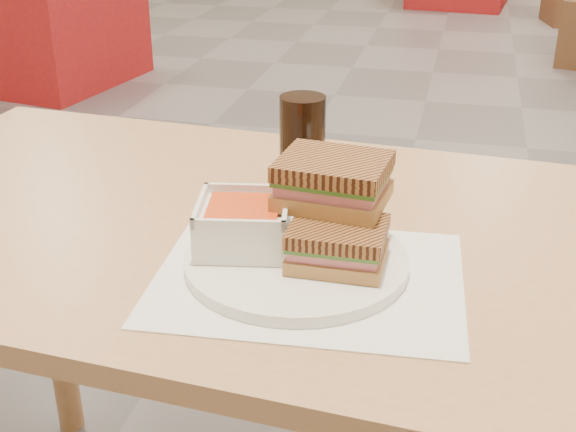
% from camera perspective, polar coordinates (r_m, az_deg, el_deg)
% --- Properties ---
extents(main_table, '(1.25, 0.79, 0.75)m').
position_cam_1_polar(main_table, '(1.10, -3.69, -5.57)').
color(main_table, tan).
rests_on(main_table, ground).
extents(tray_liner, '(0.38, 0.30, 0.00)m').
position_cam_1_polar(tray_liner, '(0.90, 1.56, -4.64)').
color(tray_liner, white).
rests_on(tray_liner, main_table).
extents(plate, '(0.27, 0.27, 0.01)m').
position_cam_1_polar(plate, '(0.91, 0.65, -3.44)').
color(plate, white).
rests_on(plate, tray_liner).
extents(soup_bowl, '(0.13, 0.13, 0.06)m').
position_cam_1_polar(soup_bowl, '(0.93, -3.37, -0.72)').
color(soup_bowl, white).
rests_on(soup_bowl, plate).
extents(panini_lower, '(0.11, 0.09, 0.05)m').
position_cam_1_polar(panini_lower, '(0.89, 3.75, -2.11)').
color(panini_lower, '#B38343').
rests_on(panini_lower, plate).
extents(panini_upper, '(0.14, 0.12, 0.06)m').
position_cam_1_polar(panini_upper, '(0.92, 3.41, 2.66)').
color(panini_upper, '#B38343').
rests_on(panini_upper, panini_lower).
extents(cola_glass, '(0.07, 0.07, 0.14)m').
position_cam_1_polar(cola_glass, '(1.11, 1.08, 5.42)').
color(cola_glass, black).
rests_on(cola_glass, main_table).
extents(bg_table_0, '(1.03, 1.03, 0.78)m').
position_cam_1_polar(bg_table_0, '(4.69, -18.16, 14.31)').
color(bg_table_0, '#AB1C17').
rests_on(bg_table_0, ground).
extents(bg_chair_0r, '(0.44, 0.44, 0.47)m').
position_cam_1_polar(bg_chair_0r, '(4.85, -16.65, 12.97)').
color(bg_chair_0r, brown).
rests_on(bg_chair_0r, ground).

